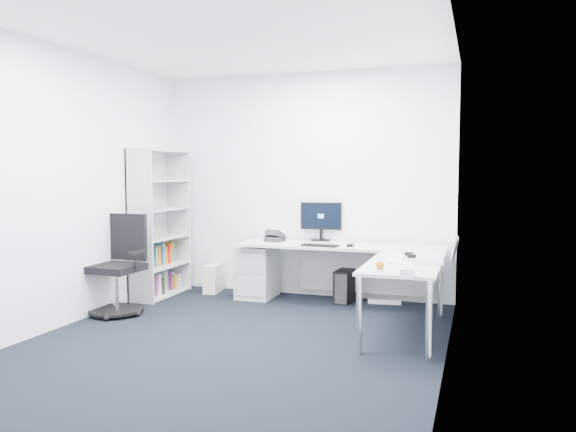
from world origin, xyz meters
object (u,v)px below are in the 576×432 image
(l_desk, at_px, (333,280))
(laptop, at_px, (429,248))
(monitor, at_px, (321,221))
(bookshelf, at_px, (160,223))
(task_chair, at_px, (115,265))

(l_desk, xyz_separation_m, laptop, (1.06, -0.64, 0.47))
(laptop, bearing_deg, monitor, 132.56)
(l_desk, distance_m, bookshelf, 2.24)
(l_desk, relative_size, task_chair, 2.21)
(monitor, bearing_deg, bookshelf, -167.30)
(task_chair, bearing_deg, laptop, 6.86)
(l_desk, distance_m, laptop, 1.33)
(task_chair, xyz_separation_m, laptop, (3.19, 0.26, 0.28))
(bookshelf, bearing_deg, task_chair, -87.61)
(l_desk, relative_size, bookshelf, 1.31)
(laptop, bearing_deg, bookshelf, 163.40)
(task_chair, xyz_separation_m, monitor, (1.82, 1.54, 0.39))
(bookshelf, xyz_separation_m, laptop, (3.23, -0.69, -0.08))
(l_desk, height_order, bookshelf, bookshelf)
(bookshelf, relative_size, laptop, 4.85)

